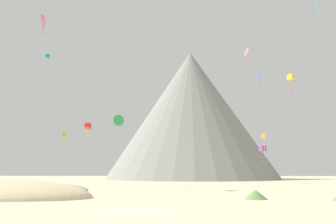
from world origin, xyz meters
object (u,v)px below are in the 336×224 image
kite_violet_low (263,148)px  bush_near_left (33,190)px  kite_blue_high (259,77)px  kite_gold_low (264,140)px  kite_yellow_mid (290,77)px  kite_pink_high (44,21)px  kite_green_low (118,120)px  kite_lime_low (64,137)px  bush_low_patch (256,195)px  kite_rainbow_mid (247,53)px  kite_red_low (88,126)px  rock_massif (186,117)px  kite_teal_high (47,56)px  bush_scatter_east (37,189)px

kite_violet_low → bush_near_left: bearing=-74.5°
kite_blue_high → kite_gold_low: (-0.89, -4.20, -15.70)m
kite_yellow_mid → kite_pink_high: (-43.69, -7.31, 8.72)m
kite_green_low → kite_gold_low: bearing=174.9°
kite_lime_low → kite_violet_low: size_ratio=0.79×
bush_low_patch → kite_violet_low: size_ratio=0.54×
kite_pink_high → kite_rainbow_mid: bearing=-79.7°
kite_gold_low → kite_red_low: bearing=-112.0°
kite_lime_low → rock_massif: bearing=102.1°
kite_lime_low → kite_rainbow_mid: size_ratio=0.72×
bush_low_patch → kite_yellow_mid: 31.98m
kite_violet_low → kite_teal_high: size_ratio=3.46×
kite_violet_low → kite_blue_high: kite_blue_high is taller
kite_red_low → kite_pink_high: (-2.19, -20.21, 15.54)m
kite_yellow_mid → rock_massif: bearing=-120.5°
kite_pink_high → kite_teal_high: 17.33m
kite_yellow_mid → kite_teal_high: bearing=-54.7°
kite_blue_high → kite_yellow_mid: size_ratio=0.95×
kite_teal_high → kite_lime_low: bearing=-103.8°
bush_low_patch → kite_rainbow_mid: size_ratio=0.49×
rock_massif → bush_low_patch: bearing=-86.1°
kite_rainbow_mid → kite_gold_low: bearing=-36.4°
kite_rainbow_mid → bush_near_left: bearing=100.5°
bush_near_left → kite_lime_low: (-0.47, 10.74, 8.13)m
kite_yellow_mid → kite_blue_high: bearing=-131.0°
bush_low_patch → kite_pink_high: size_ratio=0.67×
rock_massif → kite_lime_low: bearing=-105.3°
kite_violet_low → bush_scatter_east: bearing=-77.9°
rock_massif → kite_green_low: (-12.98, -73.48, -13.31)m
kite_green_low → bush_near_left: bearing=31.9°
bush_scatter_east → kite_teal_high: kite_teal_high is taller
rock_massif → kite_blue_high: size_ratio=19.28×
kite_teal_high → bush_low_patch: bearing=-90.5°
bush_scatter_east → kite_gold_low: bearing=33.9°
kite_blue_high → kite_pink_high: size_ratio=1.14×
kite_red_low → kite_teal_high: bearing=-144.6°
bush_low_patch → kite_gold_low: bearing=74.4°
rock_massif → kite_rainbow_mid: size_ratio=16.03×
bush_scatter_east → kite_teal_high: (-9.72, 20.79, 27.89)m
bush_near_left → kite_violet_low: size_ratio=0.45×
kite_blue_high → rock_massif: bearing=-155.9°
bush_near_left → rock_massif: (20.80, 88.54, 24.94)m
kite_blue_high → kite_pink_high: 49.50m
kite_yellow_mid → bush_scatter_east: bearing=-28.3°
bush_low_patch → kite_blue_high: 48.67m
rock_massif → kite_red_low: bearing=-110.7°
bush_near_left → kite_blue_high: (38.27, 33.36, 25.05)m
kite_pink_high → kite_lime_low: bearing=-55.1°
bush_near_left → kite_gold_low: size_ratio=0.39×
bush_near_left → kite_pink_high: kite_pink_high is taller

